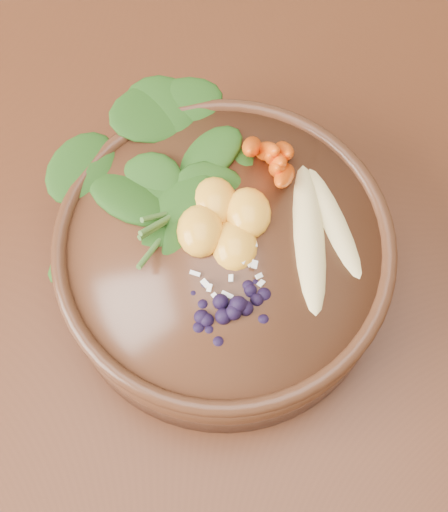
{
  "coord_description": "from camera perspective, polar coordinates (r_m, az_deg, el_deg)",
  "views": [
    {
      "loc": [
        -0.01,
        -0.12,
        1.31
      ],
      "look_at": [
        -0.01,
        0.1,
        0.8
      ],
      "focal_mm": 50.0,
      "sensor_mm": 36.0,
      "label": 1
    }
  ],
  "objects": [
    {
      "name": "carrot_cluster",
      "position": [
        0.54,
        4.23,
        9.8
      ],
      "size": [
        0.06,
        0.06,
        0.07
      ],
      "primitive_type": null,
      "rotation": [
        0.0,
        0.0,
        0.07
      ],
      "color": "#E2490C",
      "rests_on": "stoneware_bowl"
    },
    {
      "name": "stoneware_bowl",
      "position": [
        0.57,
        0.0,
        -0.4
      ],
      "size": [
        0.28,
        0.28,
        0.07
      ],
      "primitive_type": "cylinder",
      "rotation": [
        0.0,
        0.0,
        0.07
      ],
      "color": "#462717",
      "rests_on": "dining_table"
    },
    {
      "name": "banana_halves",
      "position": [
        0.54,
        7.97,
        2.68
      ],
      "size": [
        0.06,
        0.15,
        0.03
      ],
      "rotation": [
        0.0,
        0.0,
        0.07
      ],
      "color": "#E0CC84",
      "rests_on": "stoneware_bowl"
    },
    {
      "name": "coconut_flakes",
      "position": [
        0.53,
        0.39,
        -0.53
      ],
      "size": [
        0.09,
        0.07,
        0.01
      ],
      "primitive_type": null,
      "rotation": [
        0.0,
        0.0,
        0.07
      ],
      "color": "white",
      "rests_on": "stoneware_bowl"
    },
    {
      "name": "blueberry_pile",
      "position": [
        0.5,
        0.92,
        -3.65
      ],
      "size": [
        0.13,
        0.1,
        0.04
      ],
      "primitive_type": null,
      "rotation": [
        0.0,
        0.0,
        0.07
      ],
      "color": "black",
      "rests_on": "stoneware_bowl"
    },
    {
      "name": "dining_table",
      "position": [
        0.66,
        0.8,
        -12.72
      ],
      "size": [
        1.6,
        0.9,
        0.75
      ],
      "color": "#331C0C",
      "rests_on": "ground"
    },
    {
      "name": "kale_heap",
      "position": [
        0.55,
        -4.84,
        6.67
      ],
      "size": [
        0.18,
        0.16,
        0.04
      ],
      "primitive_type": null,
      "rotation": [
        0.0,
        0.0,
        0.07
      ],
      "color": "#224D14",
      "rests_on": "stoneware_bowl"
    },
    {
      "name": "ground",
      "position": [
        1.32,
        0.41,
        -18.01
      ],
      "size": [
        4.0,
        4.0,
        0.0
      ],
      "primitive_type": "plane",
      "color": "#381E0F",
      "rests_on": "ground"
    },
    {
      "name": "mandarin_cluster",
      "position": [
        0.53,
        0.02,
        3.3
      ],
      "size": [
        0.08,
        0.09,
        0.03
      ],
      "primitive_type": null,
      "rotation": [
        0.0,
        0.0,
        0.07
      ],
      "color": "gold",
      "rests_on": "stoneware_bowl"
    }
  ]
}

